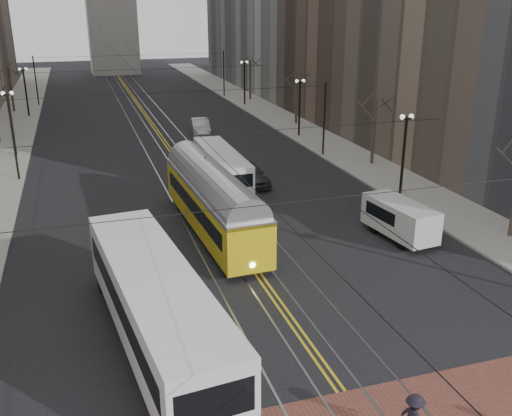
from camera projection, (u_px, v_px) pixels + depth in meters
ground at (330, 376)px, 21.29m from camera, size 260.00×260.00×0.00m
sidewalk_left at (8, 140)px, 57.41m from camera, size 5.00×140.00×0.15m
sidewalk_right at (287, 122)px, 65.87m from camera, size 5.00×140.00×0.15m
streetcar_rails at (157, 131)px, 61.67m from camera, size 4.80×130.00×0.02m
centre_lines at (157, 131)px, 61.66m from camera, size 0.42×130.00×0.01m
lamp_posts at (184, 138)px, 46.13m from camera, size 27.60×57.20×5.60m
street_trees at (171, 123)px, 51.97m from camera, size 31.68×53.28×5.60m
trolley_wires at (171, 113)px, 51.26m from camera, size 25.96×120.00×6.60m
transit_bus at (156, 310)px, 22.47m from camera, size 4.37×14.02×3.45m
streetcar at (213, 207)px, 34.05m from camera, size 3.23×13.92×3.26m
rear_bus at (222, 168)px, 43.19m from camera, size 2.24×10.17×2.65m
cargo_van at (399, 221)px, 33.31m from camera, size 2.54×5.24×2.23m
sedan_grey at (249, 174)px, 43.40m from camera, size 2.47×5.06×1.66m
sedan_silver at (200, 127)px, 59.89m from camera, size 2.34×5.20×1.66m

